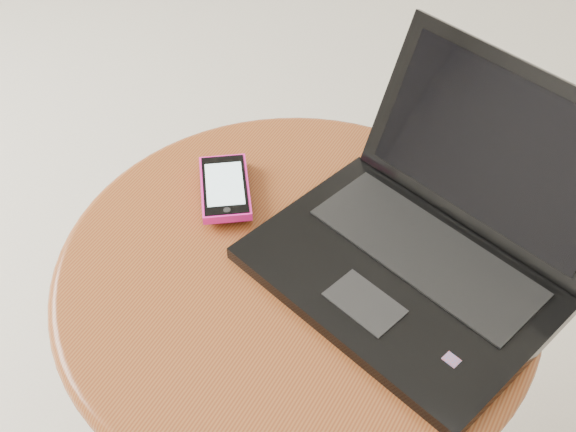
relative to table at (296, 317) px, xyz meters
The scene contains 4 objects.
table is the anchor object (origin of this frame).
laptop 0.21m from the table, 32.11° to the left, with size 0.42×0.41×0.22m.
phone_black 0.20m from the table, 154.20° to the left, with size 0.11×0.12×0.01m.
phone_pink 0.20m from the table, 156.17° to the left, with size 0.12×0.13×0.01m.
Camera 1 is at (0.33, -0.50, 1.19)m, focal length 47.55 mm.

